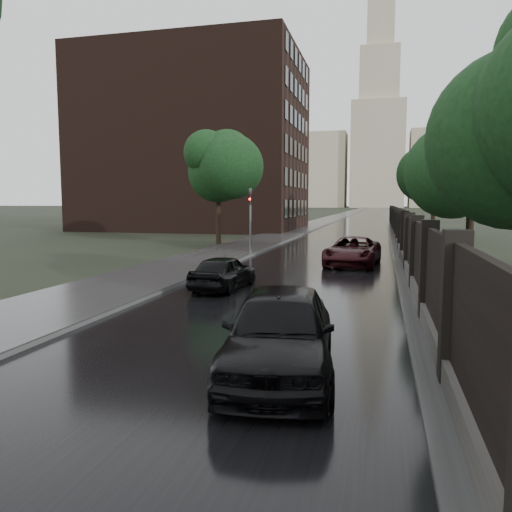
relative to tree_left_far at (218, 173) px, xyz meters
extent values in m
cube|color=black|center=(8.00, 160.00, -5.23)|extent=(8.00, 420.00, 0.02)
cube|color=#2D2D2D|center=(2.00, 160.00, -5.16)|extent=(4.00, 420.00, 0.16)
cube|color=#2D2D2D|center=(13.50, 160.00, -5.20)|extent=(3.00, 420.00, 0.08)
cube|color=#383533|center=(12.60, 2.00, -4.99)|extent=(0.40, 75.00, 0.50)
cube|color=black|center=(12.60, 2.00, -3.74)|extent=(0.15, 75.00, 2.00)
cube|color=black|center=(12.60, 40.00, -3.89)|extent=(0.45, 0.45, 2.70)
cylinder|color=black|center=(0.00, 0.00, -2.32)|extent=(0.36, 0.36, 5.85)
sphere|color=black|center=(0.00, 0.00, 0.02)|extent=(4.25, 4.25, 4.25)
cylinder|color=black|center=(15.50, -8.00, -2.48)|extent=(0.36, 0.36, 5.53)
sphere|color=black|center=(15.50, -8.00, -0.27)|extent=(4.08, 4.08, 4.08)
cylinder|color=black|center=(15.50, 10.00, -2.48)|extent=(0.36, 0.36, 5.53)
sphere|color=black|center=(15.50, 10.00, -0.27)|extent=(4.08, 4.08, 4.08)
cylinder|color=#59595E|center=(3.70, -5.00, -3.74)|extent=(0.12, 0.12, 3.00)
imported|color=#59595E|center=(3.70, -5.00, -1.74)|extent=(0.16, 0.20, 1.00)
sphere|color=#FF0C0C|center=(3.70, -5.15, -1.89)|extent=(0.14, 0.14, 0.14)
cube|color=black|center=(-10.00, 22.00, 4.76)|extent=(24.00, 18.00, 20.00)
cube|color=tan|center=(-24.00, 270.00, 16.76)|extent=(28.00, 22.00, 44.00)
cube|color=tan|center=(40.00, 270.00, 16.76)|extent=(28.00, 22.00, 44.00)
cube|color=tan|center=(8.00, 270.00, 24.76)|extent=(30.00, 30.00, 60.00)
cube|color=tan|center=(8.00, 270.00, 64.76)|extent=(22.00, 22.00, 40.00)
cube|color=tan|center=(8.00, 270.00, 94.76)|extent=(15.00, 15.00, 30.00)
imported|color=black|center=(5.82, -16.87, -4.61)|extent=(1.79, 3.83, 1.27)
imported|color=black|center=(9.60, -25.25, -4.42)|extent=(2.48, 4.99, 1.63)
imported|color=black|center=(9.99, -8.80, -4.52)|extent=(2.83, 5.41, 1.45)
camera|label=1|loc=(11.35, -33.97, -2.08)|focal=35.00mm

